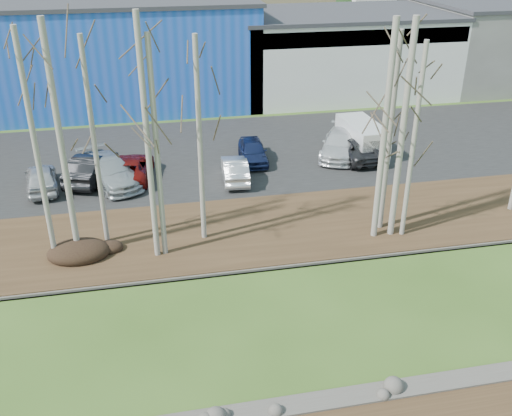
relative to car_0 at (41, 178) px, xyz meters
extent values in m
cube|color=#382616|center=(11.19, -6.86, -0.77)|extent=(80.00, 7.00, 0.15)
cube|color=black|center=(11.19, 3.64, -0.78)|extent=(80.00, 14.00, 0.14)
cube|color=blue|center=(5.19, 17.64, 3.15)|extent=(20.00, 12.00, 8.00)
cube|color=#333338|center=(5.19, 17.64, 7.30)|extent=(20.40, 12.24, 0.30)
cube|color=silver|center=(23.19, 17.64, 2.40)|extent=(18.00, 12.00, 6.50)
cube|color=#333338|center=(23.19, 17.64, 5.80)|extent=(18.36, 12.24, 0.30)
cube|color=navy|center=(23.19, 11.74, 4.75)|extent=(17.64, 0.20, 1.20)
cube|color=#66625F|center=(39.19, 17.64, 2.65)|extent=(14.00, 12.00, 7.00)
cube|color=#333338|center=(39.19, 17.64, 6.30)|extent=(14.28, 12.24, 0.30)
ellipsoid|color=black|center=(2.50, -7.84, -0.42)|extent=(2.77, 1.96, 0.54)
cylinder|color=#A49E94|center=(1.48, -7.77, 4.33)|extent=(0.23, 0.23, 10.04)
cylinder|color=#A49E94|center=(3.70, -6.66, 4.04)|extent=(0.22, 0.22, 9.47)
cylinder|color=#A49E94|center=(2.46, -7.63, 4.46)|extent=(0.27, 0.27, 10.31)
cylinder|color=#A49E94|center=(6.30, -8.31, 4.16)|extent=(0.24, 0.24, 9.71)
cylinder|color=#A49E94|center=(5.95, -8.39, 4.58)|extent=(0.25, 0.25, 10.55)
cylinder|color=#A49E94|center=(8.21, -7.23, 4.01)|extent=(0.23, 0.23, 9.41)
cylinder|color=#A49E94|center=(17.56, -8.84, 3.86)|extent=(0.22, 0.22, 9.11)
cylinder|color=#A49E94|center=(16.79, -7.93, 4.01)|extent=(0.29, 0.29, 9.41)
cylinder|color=#A49E94|center=(16.19, -8.68, 4.34)|extent=(0.29, 0.29, 10.07)
cylinder|color=#A49E94|center=(17.04, -8.68, 4.34)|extent=(0.29, 0.29, 10.07)
imported|color=#BBBBBD|center=(0.00, 0.00, 0.00)|extent=(2.27, 4.34, 1.41)
imported|color=black|center=(2.68, 0.82, 0.09)|extent=(3.11, 5.08, 1.58)
imported|color=maroon|center=(4.95, 0.61, -0.05)|extent=(2.88, 4.98, 1.30)
imported|color=#ABB0B4|center=(3.72, 0.10, 0.08)|extent=(4.27, 5.85, 1.57)
imported|color=#18224A|center=(12.38, 1.77, -0.02)|extent=(1.91, 4.14, 1.37)
imported|color=silver|center=(10.80, -0.83, -0.04)|extent=(1.72, 4.12, 1.32)
imported|color=#2A292C|center=(18.84, 1.00, -0.03)|extent=(2.54, 4.99, 1.35)
imported|color=silver|center=(18.04, 1.70, 0.06)|extent=(4.24, 5.69, 1.53)
cube|color=white|center=(19.55, 1.82, 0.30)|extent=(2.10, 4.68, 2.02)
cube|color=black|center=(19.62, -0.01, 0.30)|extent=(1.86, 1.03, 1.25)
camera|label=1|loc=(5.85, -30.89, 12.69)|focal=40.00mm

